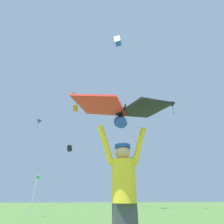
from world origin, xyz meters
TOP-DOWN VIEW (x-y plane):
  - kite_flyer_person at (0.39, 0.10)m, footprint 0.81×0.34m
  - held_stunt_kite at (0.39, 0.03)m, footprint 1.75×0.92m
  - distant_kite_orange_mid_right at (-2.08, 14.53)m, footprint 0.57×0.57m
  - distant_kite_orange_mid_left at (-3.11, 29.95)m, footprint 1.26×1.42m
  - distant_kite_black_high_left at (9.85, 13.87)m, footprint 0.79×0.78m
  - distant_kite_black_low_right at (-3.58, 32.17)m, footprint 1.21×1.03m
  - distant_kite_blue_low_left at (3.04, 12.97)m, footprint 1.16×1.23m
  - distant_kite_blue_high_right at (-9.30, 27.66)m, footprint 1.31×1.23m
  - distant_kite_green_far_center at (6.51, 20.92)m, footprint 1.56×1.54m
  - marker_flag at (-2.84, 8.80)m, footprint 0.30×0.24m

SIDE VIEW (x-z plane):
  - kite_flyer_person at x=0.39m, z-range -0.02..1.90m
  - marker_flag at x=-2.84m, z-range 0.80..2.99m
  - held_stunt_kite at x=0.39m, z-range 1.99..2.39m
  - distant_kite_green_far_center at x=6.51m, z-range 4.53..6.96m
  - distant_kite_black_low_right at x=-3.58m, z-range 9.47..10.84m
  - distant_kite_black_high_left at x=9.85m, z-range 10.29..11.95m
  - distant_kite_orange_mid_right at x=-2.08m, z-range 11.97..12.07m
  - distant_kite_blue_high_right at x=-9.30m, z-range 12.70..14.71m
  - distant_kite_orange_mid_left at x=-3.11m, z-range 17.59..19.19m
  - distant_kite_blue_low_left at x=3.04m, z-range 19.45..20.91m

